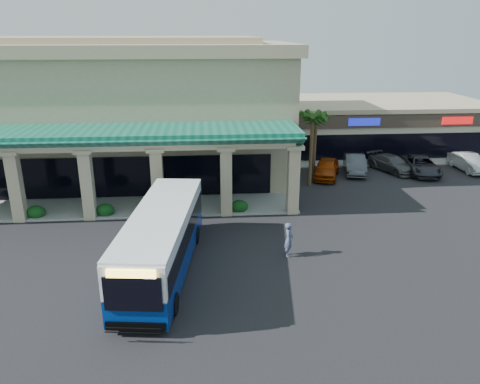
{
  "coord_description": "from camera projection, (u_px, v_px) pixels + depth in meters",
  "views": [
    {
      "loc": [
        0.09,
        -24.26,
        11.8
      ],
      "look_at": [
        2.28,
        3.45,
        2.2
      ],
      "focal_mm": 35.0,
      "sensor_mm": 36.0,
      "label": 1
    }
  ],
  "objects": [
    {
      "name": "palm_0",
      "position": [
        311.0,
        145.0,
        36.62
      ],
      "size": [
        2.4,
        2.4,
        6.6
      ],
      "primitive_type": null,
      "color": "#1A3F10",
      "rests_on": "ground"
    },
    {
      "name": "main_building",
      "position": [
        107.0,
        108.0,
        39.33
      ],
      "size": [
        30.8,
        14.8,
        11.35
      ],
      "primitive_type": null,
      "color": "tan",
      "rests_on": "ground"
    },
    {
      "name": "pedestrian",
      "position": [
        289.0,
        240.0,
        25.59
      ],
      "size": [
        0.66,
        0.82,
        1.95
      ],
      "primitive_type": "imported",
      "rotation": [
        0.0,
        0.0,
        1.27
      ],
      "color": "#404B64",
      "rests_on": "ground"
    },
    {
      "name": "strip_mall",
      "position": [
        371.0,
        123.0,
        49.86
      ],
      "size": [
        22.5,
        12.5,
        4.9
      ],
      "primitive_type": null,
      "color": "beige",
      "rests_on": "ground"
    },
    {
      "name": "car_white",
      "position": [
        355.0,
        164.0,
        40.78
      ],
      "size": [
        2.67,
        5.05,
        1.58
      ],
      "primitive_type": "imported",
      "rotation": [
        0.0,
        0.0,
        -0.22
      ],
      "color": "#3D4148",
      "rests_on": "ground"
    },
    {
      "name": "car_red",
      "position": [
        392.0,
        164.0,
        41.27
      ],
      "size": [
        3.7,
        5.25,
        1.41
      ],
      "primitive_type": "imported",
      "rotation": [
        0.0,
        0.0,
        0.4
      ],
      "color": "#424548",
      "rests_on": "ground"
    },
    {
      "name": "palm_1",
      "position": [
        315.0,
        142.0,
        39.65
      ],
      "size": [
        2.4,
        2.4,
        5.8
      ],
      "primitive_type": null,
      "color": "#1A3F10",
      "rests_on": "ground"
    },
    {
      "name": "transit_bus",
      "position": [
        162.0,
        242.0,
        23.74
      ],
      "size": [
        4.17,
        12.04,
        3.29
      ],
      "primitive_type": null,
      "rotation": [
        0.0,
        0.0,
        -0.12
      ],
      "color": "navy",
      "rests_on": "ground"
    },
    {
      "name": "ground",
      "position": [
        205.0,
        249.0,
        26.7
      ],
      "size": [
        110.0,
        110.0,
        0.0
      ],
      "primitive_type": "plane",
      "color": "black"
    },
    {
      "name": "car_gray",
      "position": [
        421.0,
        165.0,
        40.61
      ],
      "size": [
        3.19,
        5.65,
        1.49
      ],
      "primitive_type": "imported",
      "rotation": [
        0.0,
        0.0,
        -0.14
      ],
      "color": "#2A2C34",
      "rests_on": "ground"
    },
    {
      "name": "car_extra",
      "position": [
        468.0,
        162.0,
        41.47
      ],
      "size": [
        1.72,
        4.66,
        1.52
      ],
      "primitive_type": "imported",
      "rotation": [
        0.0,
        0.0,
        0.02
      ],
      "color": "#A4A4A4",
      "rests_on": "ground"
    },
    {
      "name": "broadleaf_tree",
      "position": [
        282.0,
        135.0,
        44.38
      ],
      "size": [
        2.6,
        2.6,
        4.81
      ],
      "primitive_type": null,
      "color": "#0C3810",
      "rests_on": "ground"
    },
    {
      "name": "arcade",
      "position": [
        85.0,
        171.0,
        31.58
      ],
      "size": [
        30.0,
        6.2,
        5.7
      ],
      "primitive_type": null,
      "color": "#0F5B48",
      "rests_on": "ground"
    },
    {
      "name": "car_silver",
      "position": [
        327.0,
        168.0,
        39.53
      ],
      "size": [
        3.39,
        5.07,
        1.6
      ],
      "primitive_type": "imported",
      "rotation": [
        0.0,
        0.0,
        -0.35
      ],
      "color": "#933105",
      "rests_on": "ground"
    }
  ]
}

